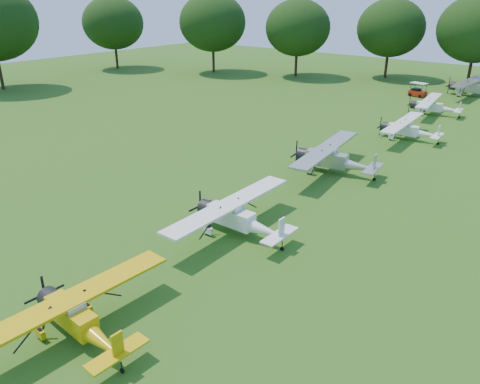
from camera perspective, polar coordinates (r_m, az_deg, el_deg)
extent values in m
plane|color=#2C5314|center=(27.72, -0.84, -4.80)|extent=(160.00, 160.00, 0.00)
cylinder|color=black|center=(78.29, 26.21, 13.16)|extent=(0.44, 0.44, 4.74)
ellipsoid|color=black|center=(77.71, 26.99, 17.32)|extent=(11.05, 11.05, 9.39)
cylinder|color=black|center=(81.92, 17.43, 14.70)|extent=(0.44, 0.44, 4.49)
ellipsoid|color=black|center=(81.38, 17.91, 18.50)|extent=(10.47, 10.47, 8.90)
cylinder|color=black|center=(80.34, 6.85, 15.39)|extent=(0.44, 0.44, 4.44)
ellipsoid|color=black|center=(79.79, 7.04, 19.25)|extent=(10.36, 10.36, 8.80)
cylinder|color=black|center=(83.89, -3.26, 15.96)|extent=(0.44, 0.44, 4.77)
ellipsoid|color=black|center=(83.35, -3.36, 19.94)|extent=(11.14, 11.14, 9.47)
cylinder|color=black|center=(91.25, -14.84, 15.79)|extent=(0.44, 0.44, 4.56)
ellipsoid|color=black|center=(90.76, -15.21, 19.26)|extent=(10.64, 10.64, 9.04)
cylinder|color=black|center=(76.81, -27.24, 13.06)|extent=(0.44, 0.44, 5.35)
cube|color=#D7AF09|center=(20.83, -19.83, -13.97)|extent=(2.81, 0.94, 0.91)
cone|color=#D7AF09|center=(19.25, -16.11, -17.42)|extent=(2.46, 0.88, 0.78)
cube|color=#8CA5B2|center=(20.62, -20.14, -12.79)|extent=(1.42, 0.85, 0.48)
cylinder|color=black|center=(22.08, -22.03, -12.02)|extent=(0.82, 0.93, 0.90)
cube|color=black|center=(22.52, -22.72, -11.40)|extent=(0.06, 0.11, 1.83)
cube|color=#D7AF09|center=(20.50, -20.23, -12.30)|extent=(1.63, 9.26, 0.12)
cube|color=#D7AF09|center=(18.39, -14.69, -17.69)|extent=(0.11, 0.48, 1.13)
cube|color=#D7AF09|center=(18.70, -14.72, -18.48)|extent=(0.84, 2.46, 0.08)
cylinder|color=black|center=(21.40, -23.15, -15.64)|extent=(0.53, 0.16, 0.52)
cylinder|color=black|center=(22.11, -18.05, -13.40)|extent=(0.53, 0.16, 0.52)
cylinder|color=black|center=(19.07, -14.17, -20.36)|extent=(0.21, 0.08, 0.21)
cube|color=white|center=(27.23, -1.12, -2.99)|extent=(3.04, 0.95, 0.99)
cone|color=white|center=(25.94, 3.28, -4.80)|extent=(2.66, 0.90, 0.85)
cube|color=#8CA5B2|center=(27.06, -1.28, -1.95)|extent=(1.53, 0.90, 0.52)
cylinder|color=black|center=(28.29, -3.94, -2.00)|extent=(0.87, 1.00, 0.98)
cube|color=black|center=(28.67, -4.86, -1.67)|extent=(0.06, 0.11, 1.98)
cube|color=white|center=(26.96, -1.28, -1.50)|extent=(1.55, 10.02, 0.13)
cube|color=white|center=(25.26, 5.06, -4.47)|extent=(0.10, 0.52, 1.23)
cube|color=white|center=(25.51, 4.85, -5.25)|extent=(0.85, 2.66, 0.08)
cylinder|color=black|center=(27.20, -3.91, -4.76)|extent=(0.57, 0.16, 0.57)
cylinder|color=black|center=(28.79, -0.80, -3.03)|extent=(0.57, 0.16, 0.57)
cylinder|color=black|center=(25.80, 5.14, -6.90)|extent=(0.23, 0.08, 0.23)
cube|color=#B5B4B8|center=(37.03, 10.51, 4.00)|extent=(3.33, 1.40, 1.06)
cone|color=#B5B4B8|center=(36.29, 14.50, 2.98)|extent=(2.92, 1.29, 0.91)
cube|color=#8CA5B2|center=(36.89, 10.43, 4.84)|extent=(1.73, 1.14, 0.55)
cylinder|color=black|center=(37.69, 7.80, 4.52)|extent=(1.04, 1.16, 1.05)
cube|color=black|center=(37.94, 6.89, 4.70)|extent=(0.08, 0.13, 2.12)
cube|color=#B5B4B8|center=(36.81, 10.46, 5.21)|extent=(2.94, 10.79, 0.14)
cube|color=#B5B4B8|center=(35.88, 16.11, 3.43)|extent=(0.18, 0.56, 1.31)
cube|color=#B5B4B8|center=(36.06, 15.88, 2.78)|extent=(1.24, 2.92, 0.09)
cylinder|color=black|center=(36.45, 8.53, 2.56)|extent=(0.62, 0.24, 0.61)
cylinder|color=black|center=(38.66, 10.00, 3.68)|extent=(0.62, 0.24, 0.61)
cylinder|color=black|center=(36.30, 16.04, 1.48)|extent=(0.25, 0.11, 0.24)
cube|color=white|center=(47.53, 19.26, 7.20)|extent=(2.83, 1.01, 0.91)
cone|color=white|center=(47.01, 21.96, 6.47)|extent=(2.48, 0.94, 0.78)
cube|color=#8CA5B2|center=(47.43, 19.23, 7.77)|extent=(1.44, 0.89, 0.48)
cylinder|color=black|center=(47.98, 17.38, 7.58)|extent=(0.84, 0.95, 0.90)
cube|color=black|center=(48.15, 16.74, 7.71)|extent=(0.06, 0.11, 1.83)
cube|color=white|center=(47.38, 19.27, 8.02)|extent=(1.86, 9.28, 0.12)
cube|color=white|center=(46.72, 23.07, 6.76)|extent=(0.12, 0.48, 1.13)
cube|color=white|center=(46.84, 22.89, 6.32)|extent=(0.90, 2.48, 0.08)
cylinder|color=black|center=(46.88, 17.95, 6.32)|extent=(0.53, 0.17, 0.52)
cylinder|color=black|center=(48.89, 18.76, 6.89)|extent=(0.53, 0.17, 0.52)
cylinder|color=black|center=(47.00, 22.96, 5.44)|extent=(0.21, 0.08, 0.21)
cube|color=white|center=(58.47, 22.07, 9.63)|extent=(2.86, 1.19, 0.91)
cone|color=white|center=(58.18, 24.32, 9.08)|extent=(2.51, 1.10, 0.78)
cube|color=#8CA5B2|center=(58.39, 22.06, 10.10)|extent=(1.48, 0.98, 0.48)
cylinder|color=black|center=(58.74, 20.49, 9.92)|extent=(0.89, 1.00, 0.90)
cube|color=black|center=(58.85, 19.95, 10.02)|extent=(0.07, 0.11, 1.82)
cube|color=white|center=(58.34, 22.09, 10.31)|extent=(2.48, 9.27, 0.12)
cube|color=white|center=(58.00, 25.24, 9.33)|extent=(0.15, 0.48, 1.13)
cube|color=white|center=(58.09, 25.09, 8.98)|extent=(1.06, 2.50, 0.08)
cylinder|color=black|center=(57.68, 21.10, 8.94)|extent=(0.53, 0.21, 0.52)
cylinder|color=black|center=(59.76, 21.52, 9.34)|extent=(0.53, 0.21, 0.52)
cylinder|color=black|center=(58.23, 25.14, 8.26)|extent=(0.22, 0.10, 0.21)
cube|color=#B5B4B8|center=(71.25, 26.21, 11.33)|extent=(3.43, 1.08, 1.12)
cube|color=#8CA5B2|center=(71.18, 26.21, 11.81)|extent=(1.73, 1.01, 0.59)
cylinder|color=black|center=(71.76, 24.65, 11.67)|extent=(0.98, 1.13, 1.11)
cube|color=black|center=(71.95, 24.12, 11.78)|extent=(0.07, 0.13, 2.24)
cube|color=#B5B4B8|center=(71.14, 26.25, 12.02)|extent=(1.77, 11.33, 0.15)
cylinder|color=black|center=(70.33, 25.13, 10.72)|extent=(0.64, 0.18, 0.64)
cylinder|color=black|center=(72.87, 25.74, 10.99)|extent=(0.64, 0.18, 0.64)
cube|color=#AB210C|center=(68.36, 20.83, 11.19)|extent=(2.34, 1.57, 0.68)
cube|color=black|center=(68.43, 20.66, 11.56)|extent=(1.07, 1.23, 0.44)
cube|color=white|center=(68.12, 20.99, 12.28)|extent=(2.26, 1.64, 0.08)
cylinder|color=black|center=(68.24, 20.01, 11.09)|extent=(0.45, 0.22, 0.43)
cylinder|color=black|center=(69.27, 20.54, 11.18)|extent=(0.45, 0.22, 0.43)
cylinder|color=black|center=(67.53, 21.08, 10.82)|extent=(0.45, 0.22, 0.43)
cylinder|color=black|center=(68.57, 21.60, 10.92)|extent=(0.45, 0.22, 0.43)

